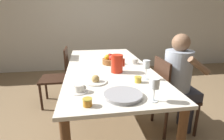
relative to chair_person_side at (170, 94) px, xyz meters
The scene contains 16 objects.
ground_plane 0.89m from the chair_person_side, 153.13° to the left, with size 20.00×20.00×0.00m, color #7F6647.
wall_back 2.92m from the chair_person_side, 104.05° to the left, with size 10.00×0.06×2.60m.
dining_table 0.79m from the chair_person_side, 153.13° to the left, with size 0.99×2.19×0.74m.
chair_person_side is the anchor object (origin of this frame).
chair_opposite 1.62m from the chair_person_side, 146.97° to the left, with size 0.42×0.42×0.88m.
person_seated 0.23m from the chair_person_side, 15.08° to the right, with size 0.39×0.41×1.16m.
red_pitcher 0.72m from the chair_person_side, behind, with size 0.16×0.13×0.20m.
wine_glass_water 0.58m from the chair_person_side, 155.11° to the right, with size 0.07×0.07×0.19m.
wine_glass_juice 0.88m from the chair_person_side, 126.85° to the right, with size 0.07×0.07×0.18m.
teacup_near_person 1.13m from the chair_person_side, 159.32° to the right, with size 0.14×0.14×0.06m.
teacup_across 0.60m from the chair_person_side, 129.35° to the left, with size 0.14×0.14×0.06m.
serving_tray 0.91m from the chair_person_side, 142.15° to the right, with size 0.30×0.30×0.03m.
bread_plate 0.94m from the chair_person_side, 167.54° to the right, with size 0.21×0.21×0.07m.
jam_jar_amber 1.18m from the chair_person_side, 146.64° to the right, with size 0.07×0.07×0.06m.
jam_jar_red 0.62m from the chair_person_side, 152.35° to the right, with size 0.07×0.07×0.06m.
fruit_bowl 0.83m from the chair_person_side, 144.67° to the left, with size 0.23×0.23×0.13m.
Camera 1 is at (-0.28, -2.08, 1.34)m, focal length 28.00 mm.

